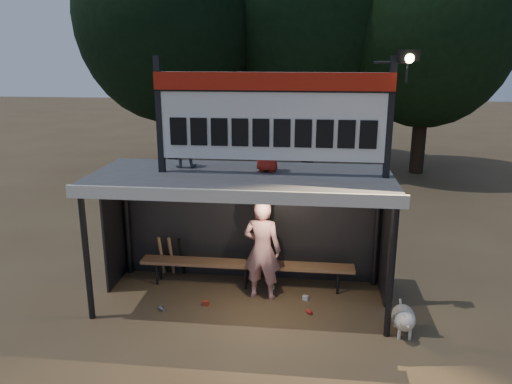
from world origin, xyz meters
TOP-DOWN VIEW (x-y plane):
  - ground at (0.00, 0.00)m, footprint 80.00×80.00m
  - player at (0.34, 0.15)m, footprint 0.73×0.54m
  - child_a at (-1.09, 0.41)m, footprint 0.52×0.44m
  - child_b at (0.42, 0.22)m, footprint 0.55×0.42m
  - dugout_shelter at (0.00, 0.24)m, footprint 5.10×2.08m
  - scoreboard_assembly at (0.56, -0.01)m, footprint 4.10×0.27m
  - bench at (0.00, 0.55)m, footprint 4.00×0.35m
  - tree_left at (-4.00, 10.00)m, footprint 6.46×6.46m
  - tree_right at (5.00, 10.50)m, footprint 6.08×6.08m
  - dog at (2.66, -0.84)m, footprint 0.36×0.81m
  - bats at (-1.51, 0.82)m, footprint 0.47×0.32m
  - litter at (0.18, -0.10)m, footprint 2.64×1.13m

SIDE VIEW (x-z plane):
  - ground at x=0.00m, z-range 0.00..0.00m
  - litter at x=0.18m, z-range 0.00..0.08m
  - dog at x=2.66m, z-range 0.03..0.53m
  - bats at x=-1.51m, z-range 0.01..0.85m
  - bench at x=0.00m, z-range 0.19..0.67m
  - player at x=0.34m, z-range 0.00..1.84m
  - dugout_shelter at x=0.00m, z-range 0.69..3.01m
  - child_a at x=-1.09m, z-range 2.32..3.30m
  - child_b at x=0.42m, z-range 2.32..3.32m
  - scoreboard_assembly at x=0.56m, z-range 2.33..4.32m
  - tree_right at x=5.00m, z-range 0.83..9.55m
  - tree_left at x=-4.00m, z-range 0.88..10.15m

